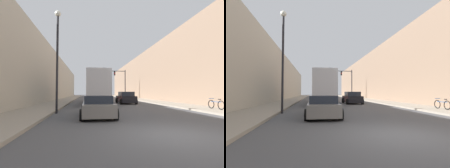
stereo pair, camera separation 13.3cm
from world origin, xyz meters
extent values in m
plane|color=#4C4C4F|center=(0.00, 0.00, 0.00)|extent=(200.00, 200.00, 0.00)
cube|color=gray|center=(7.08, 30.00, 0.07)|extent=(3.27, 80.00, 0.15)
cube|color=gray|center=(-7.08, 30.00, 0.07)|extent=(3.27, 80.00, 0.15)
cube|color=#846B56|center=(11.72, 30.00, 5.05)|extent=(6.00, 80.00, 10.09)
cube|color=#BCB29E|center=(-11.72, 30.00, 4.34)|extent=(6.00, 80.00, 8.67)
cube|color=silver|center=(-1.99, 16.73, 2.50)|extent=(2.50, 11.51, 2.80)
cube|color=black|center=(-1.99, 16.73, 0.95)|extent=(1.25, 11.51, 0.24)
cube|color=maroon|center=(-1.99, 23.74, 1.31)|extent=(2.50, 2.51, 2.61)
cylinder|color=black|center=(-3.09, 12.18, 0.50)|extent=(0.25, 1.00, 1.00)
cylinder|color=black|center=(-0.89, 12.18, 0.50)|extent=(0.25, 1.00, 1.00)
cylinder|color=black|center=(-3.09, 13.38, 0.50)|extent=(0.25, 1.00, 1.00)
cylinder|color=black|center=(-0.89, 13.38, 0.50)|extent=(0.25, 1.00, 1.00)
cylinder|color=black|center=(-3.09, 23.74, 0.50)|extent=(0.25, 1.00, 1.00)
cylinder|color=black|center=(-0.89, 23.74, 0.50)|extent=(0.25, 1.00, 1.00)
cube|color=slate|center=(-2.48, 5.23, 0.52)|extent=(1.82, 4.52, 0.70)
cube|color=#1E232D|center=(-2.48, 5.01, 1.10)|extent=(1.60, 2.49, 0.45)
cylinder|color=black|center=(-3.39, 6.79, 0.32)|extent=(0.25, 0.64, 0.64)
cylinder|color=black|center=(-1.57, 6.79, 0.32)|extent=(0.25, 0.64, 0.64)
cylinder|color=black|center=(-3.39, 3.57, 0.32)|extent=(0.25, 0.64, 0.64)
cylinder|color=black|center=(-1.57, 3.57, 0.32)|extent=(0.25, 0.64, 0.64)
cube|color=black|center=(1.96, 17.04, 0.60)|extent=(1.89, 4.70, 0.82)
cube|color=#1E232D|center=(1.96, 16.81, 1.29)|extent=(1.66, 2.58, 0.56)
cylinder|color=black|center=(1.02, 18.69, 0.35)|extent=(0.25, 0.70, 0.70)
cylinder|color=black|center=(2.91, 18.69, 0.35)|extent=(0.25, 0.70, 0.70)
cylinder|color=black|center=(1.02, 15.29, 0.35)|extent=(0.25, 0.70, 0.70)
cylinder|color=black|center=(2.91, 15.29, 0.35)|extent=(0.25, 0.70, 0.70)
cylinder|color=black|center=(5.30, 32.56, 3.26)|extent=(0.20, 0.20, 6.51)
cube|color=black|center=(1.71, 32.56, 6.21)|extent=(7.17, 0.12, 0.12)
cube|color=black|center=(2.91, 32.56, 5.70)|extent=(0.30, 0.24, 0.90)
sphere|color=red|center=(2.91, 32.42, 5.70)|extent=(0.18, 0.18, 0.18)
cube|color=black|center=(0.52, 32.56, 5.70)|extent=(0.30, 0.24, 0.90)
sphere|color=gold|center=(0.52, 32.42, 5.42)|extent=(0.18, 0.18, 0.18)
cylinder|color=black|center=(-5.30, 7.16, 3.57)|extent=(0.16, 0.16, 7.15)
sphere|color=silver|center=(-5.30, 7.16, 7.30)|extent=(0.44, 0.44, 0.44)
torus|color=black|center=(7.22, 6.49, 0.51)|extent=(0.06, 0.72, 0.72)
torus|color=black|center=(7.22, 7.59, 0.51)|extent=(0.06, 0.72, 0.72)
cube|color=#1E4C8C|center=(7.22, 7.04, 0.74)|extent=(0.04, 1.11, 0.04)
cube|color=black|center=(7.22, 6.64, 0.96)|extent=(0.12, 0.20, 0.06)
cube|color=#1E4C8C|center=(7.22, 7.54, 0.99)|extent=(0.44, 0.04, 0.04)
camera|label=1|loc=(-3.12, -5.83, 1.54)|focal=28.00mm
camera|label=2|loc=(-2.98, -5.85, 1.54)|focal=28.00mm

